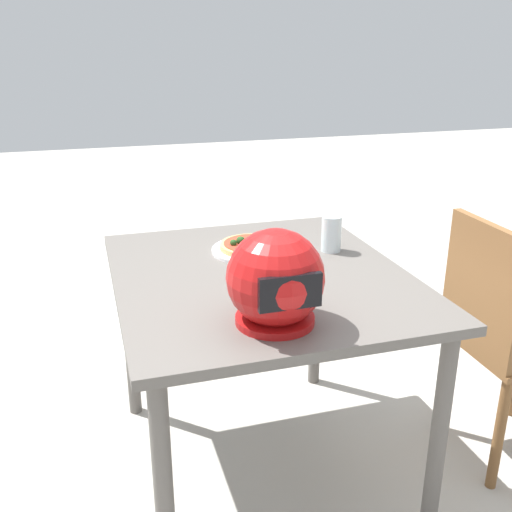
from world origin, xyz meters
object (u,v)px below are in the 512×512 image
(drinking_glass, at_px, (331,234))
(chair_side, at_px, (499,330))
(motorcycle_helmet, at_px, (276,280))
(pizza, at_px, (252,245))
(dining_table, at_px, (260,299))

(drinking_glass, relative_size, chair_side, 0.14)
(motorcycle_helmet, relative_size, chair_side, 0.28)
(pizza, xyz_separation_m, motorcycle_helmet, (0.10, 0.55, 0.10))
(motorcycle_helmet, bearing_deg, pizza, -99.98)
(dining_table, xyz_separation_m, motorcycle_helmet, (0.07, 0.35, 0.21))
(drinking_glass, distance_m, chair_side, 0.67)
(motorcycle_helmet, distance_m, drinking_glass, 0.60)
(motorcycle_helmet, bearing_deg, chair_side, -168.27)
(dining_table, bearing_deg, chair_side, 168.63)
(dining_table, bearing_deg, drinking_glass, -156.76)
(dining_table, bearing_deg, motorcycle_helmet, 79.17)
(motorcycle_helmet, distance_m, chair_side, 0.97)
(dining_table, xyz_separation_m, drinking_glass, (-0.30, -0.13, 0.15))
(motorcycle_helmet, xyz_separation_m, drinking_glass, (-0.37, -0.48, -0.06))
(pizza, distance_m, chair_side, 0.91)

